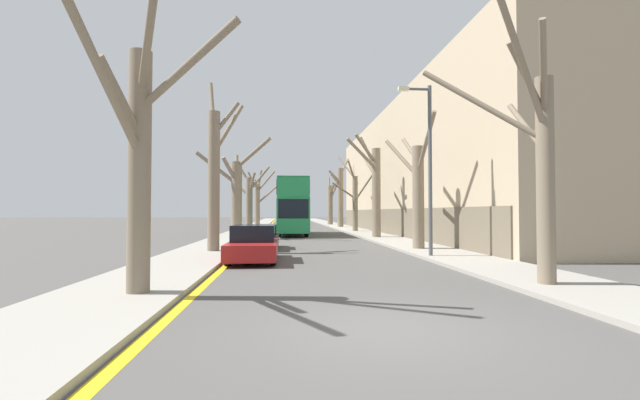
% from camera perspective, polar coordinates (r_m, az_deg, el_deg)
% --- Properties ---
extents(ground_plane, '(300.00, 300.00, 0.00)m').
position_cam_1_polar(ground_plane, '(7.31, 8.72, -16.67)').
color(ground_plane, '#4C4947').
extents(sidewalk_left, '(2.97, 120.00, 0.12)m').
position_cam_1_polar(sidewalk_left, '(57.02, -8.52, -3.43)').
color(sidewalk_left, gray).
rests_on(sidewalk_left, ground).
extents(sidewalk_right, '(2.97, 120.00, 0.12)m').
position_cam_1_polar(sidewalk_right, '(57.33, 2.29, -3.44)').
color(sidewalk_right, gray).
rests_on(sidewalk_right, ground).
extents(building_facade_right, '(10.08, 43.49, 10.69)m').
position_cam_1_polar(building_facade_right, '(39.18, 15.44, 3.48)').
color(building_facade_right, tan).
rests_on(building_facade_right, ground).
extents(kerb_line_stripe, '(0.24, 120.00, 0.01)m').
position_cam_1_polar(kerb_line_stripe, '(56.94, -6.85, -3.50)').
color(kerb_line_stripe, yellow).
rests_on(kerb_line_stripe, ground).
extents(street_tree_left_0, '(2.88, 3.08, 7.33)m').
position_cam_1_polar(street_tree_left_0, '(10.23, -22.88, 5.95)').
color(street_tree_left_0, '#7A6B56').
rests_on(street_tree_left_0, ground).
extents(street_tree_left_1, '(1.73, 1.92, 8.25)m').
position_cam_1_polar(street_tree_left_1, '(20.43, -13.84, 3.44)').
color(street_tree_left_1, '#7A6B56').
rests_on(street_tree_left_1, ground).
extents(street_tree_left_2, '(5.27, 3.13, 6.97)m').
position_cam_1_polar(street_tree_left_2, '(30.42, -11.13, 0.91)').
color(street_tree_left_2, '#7A6B56').
rests_on(street_tree_left_2, ground).
extents(street_tree_left_3, '(4.43, 2.39, 6.79)m').
position_cam_1_polar(street_tree_left_3, '(40.98, -9.48, 0.06)').
color(street_tree_left_3, '#7A6B56').
rests_on(street_tree_left_3, ground).
extents(street_tree_left_4, '(3.74, 2.76, 6.78)m').
position_cam_1_polar(street_tree_left_4, '(51.16, -8.22, -0.11)').
color(street_tree_left_4, '#7A6B56').
rests_on(street_tree_left_4, ground).
extents(street_tree_right_0, '(2.86, 3.48, 6.68)m').
position_cam_1_polar(street_tree_right_0, '(12.06, 27.07, 4.86)').
color(street_tree_right_0, '#7A6B56').
rests_on(street_tree_right_0, ground).
extents(street_tree_right_1, '(1.52, 4.22, 6.45)m').
position_cam_1_polar(street_tree_right_1, '(21.60, 12.85, 1.31)').
color(street_tree_right_1, '#7A6B56').
rests_on(street_tree_right_1, ground).
extents(street_tree_right_2, '(2.61, 3.45, 7.43)m').
position_cam_1_polar(street_tree_right_2, '(30.95, 7.28, 1.80)').
color(street_tree_right_2, '#7A6B56').
rests_on(street_tree_right_2, ground).
extents(street_tree_right_3, '(3.42, 4.60, 7.39)m').
position_cam_1_polar(street_tree_right_3, '(40.46, 4.63, 0.21)').
color(street_tree_right_3, '#7A6B56').
rests_on(street_tree_right_3, ground).
extents(street_tree_right_4, '(2.79, 2.21, 8.52)m').
position_cam_1_polar(street_tree_right_4, '(51.24, 2.72, 0.62)').
color(street_tree_right_4, '#7A6B56').
rests_on(street_tree_right_4, ground).
extents(street_tree_right_5, '(1.72, 3.54, 7.02)m').
position_cam_1_polar(street_tree_right_5, '(61.46, 1.41, -0.29)').
color(street_tree_right_5, '#7A6B56').
rests_on(street_tree_right_5, ground).
extents(double_decker_bus, '(2.45, 10.03, 4.51)m').
position_cam_1_polar(double_decker_bus, '(35.57, -3.73, -0.56)').
color(double_decker_bus, '#1E7F47').
rests_on(double_decker_bus, ground).
extents(parked_car_0, '(1.83, 4.45, 1.39)m').
position_cam_1_polar(parked_car_0, '(16.85, -8.85, -5.82)').
color(parked_car_0, maroon).
rests_on(parked_car_0, ground).
extents(parked_car_1, '(1.75, 3.98, 1.25)m').
position_cam_1_polar(parked_car_1, '(22.37, -7.83, -4.92)').
color(parked_car_1, black).
rests_on(parked_car_1, ground).
extents(lamp_post, '(1.40, 0.20, 7.13)m').
position_cam_1_polar(lamp_post, '(18.21, 14.14, 5.11)').
color(lamp_post, '#4C4F54').
rests_on(lamp_post, ground).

